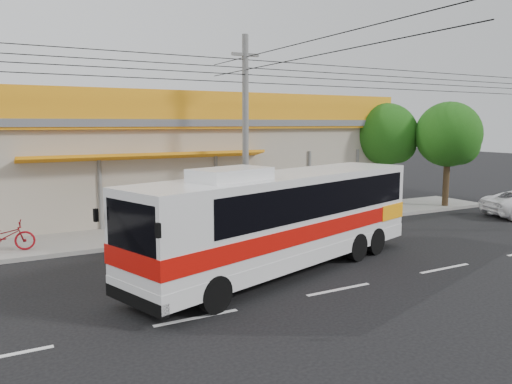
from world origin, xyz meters
The scene contains 9 objects.
ground centered at (0.00, 0.00, 0.00)m, with size 120.00×120.00×0.00m, color black.
sidewalk centered at (0.00, 6.00, 0.07)m, with size 30.00×3.20×0.15m, color gray.
lane_markings centered at (0.00, -2.50, 0.00)m, with size 50.00×0.12×0.01m, color silver, non-canonical shape.
storefront_building centered at (-0.01, 11.54, 2.30)m, with size 22.60×9.20×5.70m.
coach_bus centered at (-0.22, -0.32, 1.71)m, with size 10.54×5.29×3.19m.
motorbike_red centered at (-7.55, 5.46, 0.65)m, with size 0.66×1.90×1.00m, color maroon.
utility_pole centered at (1.36, 5.40, 6.43)m, with size 34.00×14.00×7.80m.
tree_near centered at (10.83, 7.30, 3.65)m, with size 3.25×3.25×5.39m.
tree_far centered at (12.77, 4.92, 3.67)m, with size 3.27×3.27×5.42m.
Camera 1 is at (-7.96, -12.52, 4.33)m, focal length 35.00 mm.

